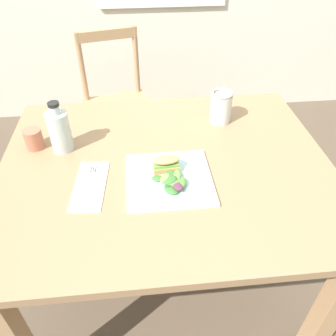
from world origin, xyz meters
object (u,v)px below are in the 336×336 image
(mason_jar_iced_tea, at_px, (221,108))
(cup_extra_side, at_px, (34,139))
(plate_lunch, at_px, (169,179))
(dining_table, at_px, (166,188))
(chair_wooden_far, at_px, (118,105))
(sandwich_half_front, at_px, (166,163))
(bottle_cold_brew, at_px, (60,133))
(fork_on_napkin, at_px, (91,181))

(mason_jar_iced_tea, distance_m, cup_extra_side, 0.74)
(plate_lunch, distance_m, mason_jar_iced_tea, 0.44)
(dining_table, distance_m, plate_lunch, 0.16)
(dining_table, xyz_separation_m, plate_lunch, (0.00, -0.09, 0.13))
(dining_table, relative_size, chair_wooden_far, 1.36)
(chair_wooden_far, relative_size, sandwich_half_front, 9.14)
(sandwich_half_front, xyz_separation_m, cup_extra_side, (-0.48, 0.20, -0.00))
(dining_table, distance_m, bottle_cold_brew, 0.44)
(cup_extra_side, bearing_deg, plate_lunch, -26.33)
(chair_wooden_far, bearing_deg, cup_extra_side, -108.18)
(dining_table, xyz_separation_m, fork_on_napkin, (-0.26, -0.07, 0.13))
(fork_on_napkin, relative_size, cup_extra_side, 2.43)
(sandwich_half_front, bearing_deg, dining_table, 84.46)
(sandwich_half_front, distance_m, bottle_cold_brew, 0.41)
(plate_lunch, distance_m, bottle_cold_brew, 0.44)
(dining_table, height_order, fork_on_napkin, fork_on_napkin)
(chair_wooden_far, bearing_deg, dining_table, -77.88)
(plate_lunch, xyz_separation_m, sandwich_half_front, (-0.01, 0.04, 0.03))
(sandwich_half_front, distance_m, fork_on_napkin, 0.26)
(bottle_cold_brew, relative_size, cup_extra_side, 2.55)
(fork_on_napkin, bearing_deg, chair_wooden_far, 87.28)
(fork_on_napkin, bearing_deg, bottle_cold_brew, 119.67)
(chair_wooden_far, distance_m, fork_on_napkin, 1.09)
(sandwich_half_front, distance_m, cup_extra_side, 0.52)
(mason_jar_iced_tea, bearing_deg, bottle_cold_brew, -167.92)
(sandwich_half_front, relative_size, mason_jar_iced_tea, 0.71)
(chair_wooden_far, distance_m, cup_extra_side, 0.93)
(plate_lunch, xyz_separation_m, fork_on_napkin, (-0.26, 0.02, 0.00))
(mason_jar_iced_tea, bearing_deg, fork_on_napkin, -146.67)
(dining_table, xyz_separation_m, cup_extra_side, (-0.48, 0.15, 0.16))
(dining_table, height_order, bottle_cold_brew, bottle_cold_brew)
(plate_lunch, bearing_deg, bottle_cold_brew, 149.93)
(bottle_cold_brew, bearing_deg, chair_wooden_far, 78.97)
(dining_table, distance_m, chair_wooden_far, 1.01)
(dining_table, relative_size, sandwich_half_front, 12.44)
(fork_on_napkin, bearing_deg, cup_extra_side, 134.78)
(mason_jar_iced_tea, bearing_deg, sandwich_half_front, -129.75)
(fork_on_napkin, xyz_separation_m, cup_extra_side, (-0.22, 0.22, 0.03))
(chair_wooden_far, bearing_deg, mason_jar_iced_tea, -57.09)
(fork_on_napkin, height_order, bottle_cold_brew, bottle_cold_brew)
(plate_lunch, distance_m, sandwich_half_front, 0.06)
(plate_lunch, distance_m, fork_on_napkin, 0.26)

